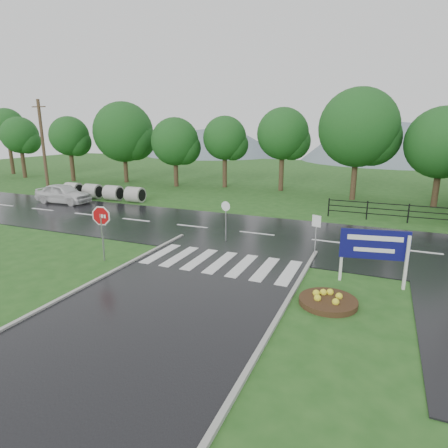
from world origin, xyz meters
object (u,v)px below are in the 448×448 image
at_px(culvert_pipes, 103,192).
at_px(stop_sign, 101,221).
at_px(estate_billboard, 374,247).
at_px(car_white, 64,203).

relative_size(culvert_pipes, stop_sign, 2.92).
distance_m(estate_billboard, car_white, 23.76).
bearing_deg(culvert_pipes, car_white, -124.08).
bearing_deg(estate_billboard, culvert_pipes, 154.71).
distance_m(stop_sign, car_white, 14.90).
bearing_deg(car_white, culvert_pipes, -35.44).
bearing_deg(car_white, stop_sign, -129.47).
height_order(culvert_pipes, estate_billboard, estate_billboard).
xyz_separation_m(stop_sign, estate_billboard, (10.91, 1.79, -0.36)).
bearing_deg(estate_billboard, stop_sign, -170.69).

